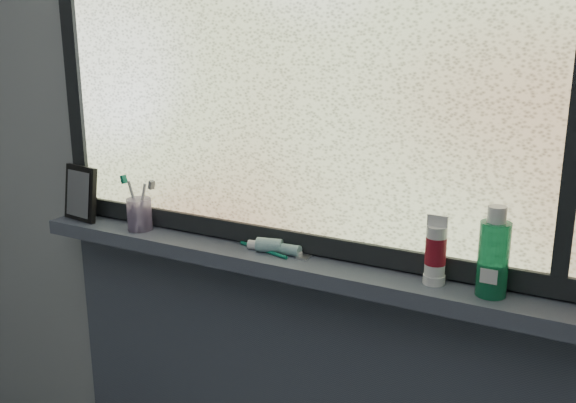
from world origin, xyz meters
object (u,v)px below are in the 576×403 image
(vanity_mirror, at_px, (81,193))
(cream_tube, at_px, (436,248))
(toothbrush_cup, at_px, (139,214))
(mouthwash_bottle, at_px, (494,252))

(vanity_mirror, relative_size, cream_tube, 1.43)
(toothbrush_cup, xyz_separation_m, cream_tube, (0.85, 0.01, 0.04))
(vanity_mirror, xyz_separation_m, cream_tube, (1.07, 0.02, 0.00))
(mouthwash_bottle, bearing_deg, vanity_mirror, -179.47)
(toothbrush_cup, height_order, cream_tube, cream_tube)
(vanity_mirror, relative_size, toothbrush_cup, 1.78)
(vanity_mirror, height_order, toothbrush_cup, vanity_mirror)
(vanity_mirror, height_order, cream_tube, vanity_mirror)
(mouthwash_bottle, bearing_deg, cream_tube, 177.36)
(vanity_mirror, height_order, mouthwash_bottle, mouthwash_bottle)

